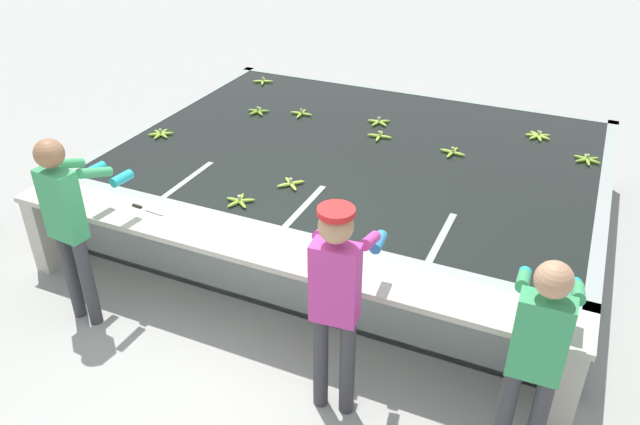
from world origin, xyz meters
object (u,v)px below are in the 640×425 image
banana_bunch_floating_0 (161,134)px  worker_2 (537,349)px  banana_bunch_floating_2 (337,207)px  banana_bunch_floating_11 (258,111)px  worker_0 (68,216)px  banana_bunch_floating_1 (263,81)px  banana_bunch_floating_9 (301,113)px  worker_1 (336,292)px  banana_bunch_floating_5 (538,136)px  banana_bunch_floating_4 (587,159)px  banana_bunch_floating_8 (379,122)px  banana_bunch_floating_10 (291,184)px  knife_0 (143,208)px  knife_1 (320,265)px  banana_bunch_floating_3 (379,136)px  banana_bunch_floating_7 (452,152)px  banana_bunch_floating_6 (240,201)px

banana_bunch_floating_0 → worker_2: bearing=-24.9°
banana_bunch_floating_2 → banana_bunch_floating_11: size_ratio=1.00×
worker_0 → banana_bunch_floating_1: 4.07m
banana_bunch_floating_1 → banana_bunch_floating_9: (0.98, -0.84, 0.00)m
banana_bunch_floating_2 → banana_bunch_floating_1: bearing=129.5°
banana_bunch_floating_1 → worker_1: bearing=-55.4°
worker_1 → banana_bunch_floating_0: bearing=145.6°
worker_0 → banana_bunch_floating_2: bearing=36.2°
banana_bunch_floating_5 → banana_bunch_floating_1: bearing=174.3°
banana_bunch_floating_2 → banana_bunch_floating_4: same height
banana_bunch_floating_5 → banana_bunch_floating_8: (-1.73, -0.34, 0.00)m
worker_2 → banana_bunch_floating_5: size_ratio=5.85×
banana_bunch_floating_0 → banana_bunch_floating_10: (1.84, -0.46, 0.00)m
knife_0 → knife_1: 1.79m
worker_2 → banana_bunch_floating_5: worker_2 is taller
worker_2 → knife_0: size_ratio=4.66×
worker_0 → knife_1: (2.02, 0.46, -0.19)m
banana_bunch_floating_3 → knife_1: 2.52m
banana_bunch_floating_0 → knife_1: (2.64, -1.54, -0.01)m
banana_bunch_floating_11 → knife_0: size_ratio=0.79×
knife_1 → worker_0: bearing=-167.1°
worker_0 → banana_bunch_floating_9: bearing=80.3°
worker_0 → banana_bunch_floating_10: size_ratio=7.49×
banana_bunch_floating_2 → banana_bunch_floating_3: bearing=96.5°
banana_bunch_floating_0 → banana_bunch_floating_5: (3.82, 1.67, -0.00)m
banana_bunch_floating_3 → banana_bunch_floating_10: size_ratio=1.23×
banana_bunch_floating_5 → knife_1: banana_bunch_floating_5 is taller
banana_bunch_floating_8 → knife_0: bearing=-114.5°
banana_bunch_floating_1 → knife_1: size_ratio=0.82×
banana_bunch_floating_7 → banana_bunch_floating_11: size_ratio=1.02×
worker_1 → banana_bunch_floating_9: worker_1 is taller
banana_bunch_floating_3 → knife_0: size_ratio=0.80×
knife_0 → knife_1: bearing=-4.6°
worker_2 → banana_bunch_floating_10: bearing=148.0°
worker_0 → banana_bunch_floating_4: worker_0 is taller
banana_bunch_floating_0 → banana_bunch_floating_2: bearing=-15.9°
worker_1 → banana_bunch_floating_9: bearing=119.4°
banana_bunch_floating_6 → knife_0: bearing=-148.0°
banana_bunch_floating_8 → banana_bunch_floating_10: (-0.25, -1.79, 0.00)m
worker_2 → banana_bunch_floating_8: worker_2 is taller
worker_1 → banana_bunch_floating_9: 3.71m
worker_1 → banana_bunch_floating_1: size_ratio=6.26×
banana_bunch_floating_4 → worker_2: bearing=-91.5°
banana_bunch_floating_9 → knife_1: size_ratio=0.85×
banana_bunch_floating_10 → banana_bunch_floating_3: bearing=74.5°
worker_1 → knife_0: worker_1 is taller
worker_1 → banana_bunch_floating_1: bearing=124.6°
banana_bunch_floating_5 → banana_bunch_floating_10: (-1.98, -2.13, 0.00)m
worker_2 → knife_1: bearing=165.0°
banana_bunch_floating_3 → banana_bunch_floating_5: size_ratio=1.01×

